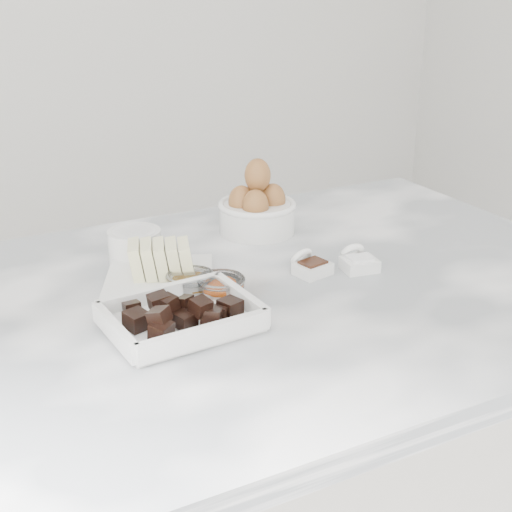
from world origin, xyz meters
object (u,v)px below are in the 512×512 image
at_px(egg_bowl, 257,209).
at_px(sugar_ramekin, 135,244).
at_px(chocolate_dish, 181,313).
at_px(zest_bowl, 221,286).
at_px(honey_bowl, 191,283).
at_px(vanilla_spoon, 310,265).
at_px(butter_plate, 157,269).
at_px(salt_spoon, 358,261).

bearing_deg(egg_bowl, sugar_ramekin, -173.36).
height_order(chocolate_dish, egg_bowl, egg_bowl).
bearing_deg(zest_bowl, honey_bowl, 137.34).
distance_m(chocolate_dish, vanilla_spoon, 0.27).
distance_m(chocolate_dish, butter_plate, 0.16).
height_order(chocolate_dish, honey_bowl, chocolate_dish).
distance_m(chocolate_dish, egg_bowl, 0.40).
xyz_separation_m(butter_plate, zest_bowl, (0.07, -0.09, -0.01)).
height_order(sugar_ramekin, salt_spoon, sugar_ramekin).
bearing_deg(salt_spoon, butter_plate, 162.64).
height_order(chocolate_dish, sugar_ramekin, same).
bearing_deg(salt_spoon, zest_bowl, 178.77).
relative_size(butter_plate, salt_spoon, 2.95).
bearing_deg(egg_bowl, chocolate_dish, -132.89).
height_order(butter_plate, vanilla_spoon, butter_plate).
relative_size(chocolate_dish, honey_bowl, 2.77).
relative_size(butter_plate, vanilla_spoon, 2.95).
height_order(chocolate_dish, vanilla_spoon, chocolate_dish).
height_order(chocolate_dish, butter_plate, butter_plate).
height_order(sugar_ramekin, zest_bowl, sugar_ramekin).
distance_m(vanilla_spoon, salt_spoon, 0.08).
xyz_separation_m(egg_bowl, vanilla_spoon, (-0.02, -0.21, -0.03)).
relative_size(zest_bowl, salt_spoon, 1.02).
xyz_separation_m(chocolate_dish, honey_bowl, (0.05, 0.10, -0.01)).
bearing_deg(vanilla_spoon, butter_plate, 161.71).
bearing_deg(salt_spoon, egg_bowl, 105.35).
bearing_deg(honey_bowl, butter_plate, 117.65).
height_order(chocolate_dish, zest_bowl, chocolate_dish).
relative_size(butter_plate, sugar_ramekin, 2.43).
relative_size(sugar_ramekin, zest_bowl, 1.19).
distance_m(sugar_ramekin, egg_bowl, 0.25).
distance_m(egg_bowl, vanilla_spoon, 0.22).
distance_m(egg_bowl, zest_bowl, 0.30).
bearing_deg(butter_plate, zest_bowl, -54.31).
bearing_deg(vanilla_spoon, salt_spoon, -14.58).
height_order(sugar_ramekin, vanilla_spoon, sugar_ramekin).
height_order(sugar_ramekin, egg_bowl, egg_bowl).
xyz_separation_m(vanilla_spoon, salt_spoon, (0.08, -0.02, 0.00)).
height_order(butter_plate, sugar_ramekin, butter_plate).
relative_size(egg_bowl, vanilla_spoon, 1.99).
bearing_deg(vanilla_spoon, chocolate_dish, -162.92).
distance_m(egg_bowl, salt_spoon, 0.25).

